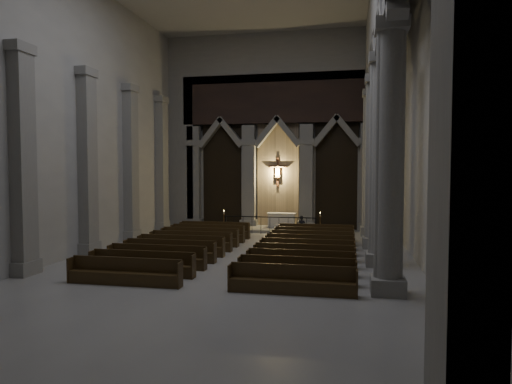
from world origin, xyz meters
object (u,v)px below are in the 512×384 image
altar (282,220)px  worshipper (302,227)px  pews (242,251)px  candle_stand_right (320,229)px  candle_stand_left (224,227)px  altar_rail (270,222)px

altar → worshipper: bearing=-64.4°
altar → worshipper: worshipper is taller
pews → worshipper: 5.99m
candle_stand_right → worshipper: candle_stand_right is taller
altar → candle_stand_left: bearing=-149.6°
altar_rail → candle_stand_right: bearing=6.1°
candle_stand_right → worshipper: bearing=-120.8°
candle_stand_left → candle_stand_right: (5.54, 0.12, -0.00)m
candle_stand_left → candle_stand_right: size_ratio=1.01×
altar → pews: (-0.38, -8.87, -0.31)m
pews → worshipper: (1.91, 5.67, 0.33)m
pews → candle_stand_right: bearing=68.7°
altar_rail → candle_stand_right: (2.80, 0.30, -0.34)m
candle_stand_right → altar_rail: bearing=-173.9°
candle_stand_right → pews: candle_stand_right is taller
pews → worshipper: worshipper is taller
altar → candle_stand_right: (2.42, -1.71, -0.24)m
altar → altar_rail: altar_rail is taller
candle_stand_right → worshipper: size_ratio=1.05×
altar_rail → candle_stand_left: 2.77m
altar_rail → candle_stand_right: candle_stand_right is taller
altar_rail → candle_stand_left: (-2.74, 0.18, -0.33)m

